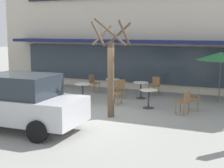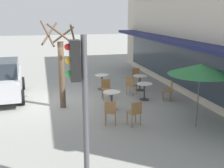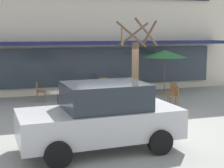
# 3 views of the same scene
# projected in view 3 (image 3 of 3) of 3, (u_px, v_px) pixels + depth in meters

# --- Properties ---
(ground_plane) EXTENTS (80.00, 80.00, 0.00)m
(ground_plane) POSITION_uv_depth(u_px,v_px,m) (119.00, 123.00, 11.73)
(ground_plane) COLOR gray
(building_facade) EXTENTS (18.04, 9.10, 7.38)m
(building_facade) POSITION_uv_depth(u_px,v_px,m) (66.00, 22.00, 20.57)
(building_facade) COLOR beige
(building_facade) RESTS_ON ground
(cafe_table_near_wall) EXTENTS (0.70, 0.70, 0.76)m
(cafe_table_near_wall) POSITION_uv_depth(u_px,v_px,m) (58.00, 98.00, 13.40)
(cafe_table_near_wall) COLOR #333338
(cafe_table_near_wall) RESTS_ON ground
(cafe_table_streetside) EXTENTS (0.70, 0.70, 0.76)m
(cafe_table_streetside) POSITION_uv_depth(u_px,v_px,m) (67.00, 90.00, 15.31)
(cafe_table_streetside) COLOR #333338
(cafe_table_streetside) RESTS_ON ground
(cafe_table_by_tree) EXTENTS (0.70, 0.70, 0.76)m
(cafe_table_by_tree) POSITION_uv_depth(u_px,v_px,m) (136.00, 95.00, 14.09)
(cafe_table_by_tree) COLOR #333338
(cafe_table_by_tree) RESTS_ON ground
(cafe_table_mid_patio) EXTENTS (0.70, 0.70, 0.76)m
(cafe_table_mid_patio) POSITION_uv_depth(u_px,v_px,m) (102.00, 89.00, 15.45)
(cafe_table_mid_patio) COLOR #333338
(cafe_table_mid_patio) RESTS_ON ground
(patio_umbrella_green_folded) EXTENTS (2.10, 2.10, 2.20)m
(patio_umbrella_green_folded) POSITION_uv_depth(u_px,v_px,m) (165.00, 54.00, 16.83)
(patio_umbrella_green_folded) COLOR #4C4C51
(patio_umbrella_green_folded) RESTS_ON ground
(cafe_chair_0) EXTENTS (0.51, 0.51, 0.89)m
(cafe_chair_0) POSITION_uv_depth(u_px,v_px,m) (103.00, 85.00, 16.53)
(cafe_chair_0) COLOR olive
(cafe_chair_0) RESTS_ON ground
(cafe_chair_1) EXTENTS (0.49, 0.49, 0.89)m
(cafe_chair_1) POSITION_uv_depth(u_px,v_px,m) (175.00, 94.00, 14.15)
(cafe_chair_1) COLOR olive
(cafe_chair_1) RESTS_ON ground
(cafe_chair_2) EXTENTS (0.43, 0.43, 0.89)m
(cafe_chair_2) POSITION_uv_depth(u_px,v_px,m) (99.00, 96.00, 13.74)
(cafe_chair_2) COLOR olive
(cafe_chair_2) RESTS_ON ground
(cafe_chair_3) EXTENTS (0.46, 0.46, 0.89)m
(cafe_chair_3) POSITION_uv_depth(u_px,v_px,m) (39.00, 90.00, 15.14)
(cafe_chair_3) COLOR olive
(cafe_chair_3) RESTS_ON ground
(cafe_chair_4) EXTENTS (0.57, 0.57, 0.89)m
(cafe_chair_4) POSITION_uv_depth(u_px,v_px,m) (85.00, 91.00, 14.85)
(cafe_chair_4) COLOR olive
(cafe_chair_4) RESTS_ON ground
(cafe_chair_5) EXTENTS (0.47, 0.47, 0.89)m
(cafe_chair_5) POSITION_uv_depth(u_px,v_px,m) (172.00, 91.00, 14.98)
(cafe_chair_5) COLOR olive
(cafe_chair_5) RESTS_ON ground
(parked_sedan) EXTENTS (4.28, 2.17, 1.76)m
(parked_sedan) POSITION_uv_depth(u_px,v_px,m) (101.00, 116.00, 8.96)
(parked_sedan) COLOR #B7B7BC
(parked_sedan) RESTS_ON ground
(street_tree) EXTENTS (1.48, 1.41, 3.53)m
(street_tree) POSITION_uv_depth(u_px,v_px,m) (135.00, 72.00, 11.89)
(street_tree) COLOR brown
(street_tree) RESTS_ON ground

